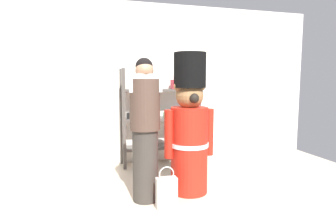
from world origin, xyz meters
name	(u,v)px	position (x,y,z in m)	size (l,w,h in m)	color
back_wall	(134,84)	(0.00, 2.20, 1.30)	(6.40, 0.12, 2.60)	silver
merchandise_shelf	(161,115)	(0.39, 1.98, 0.80)	(1.27, 0.35, 1.55)	#4C4742
teddy_bear_guard	(189,129)	(0.43, 0.73, 0.79)	(0.62, 0.46, 1.69)	red
person_shopper	(145,128)	(-0.13, 0.64, 0.83)	(0.36, 0.34, 1.61)	#38332D
shopping_bag	(167,192)	(0.04, 0.37, 0.18)	(0.22, 0.11, 0.46)	silver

